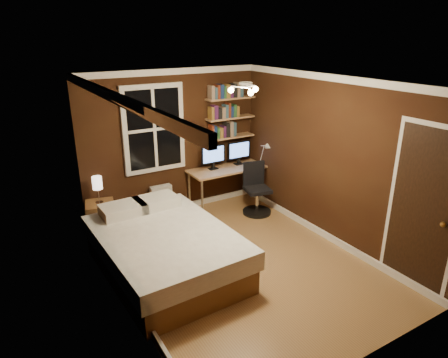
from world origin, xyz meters
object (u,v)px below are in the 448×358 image
radiator (162,201)px  monitor_left (213,157)px  desk (230,170)px  desk_lamp (265,153)px  office_chair (256,195)px  nightstand (101,218)px  bedside_lamp (98,190)px  monitor_right (239,153)px  bed (165,250)px

radiator → monitor_left: bearing=-7.5°
radiator → desk: bearing=-9.1°
radiator → desk_lamp: (1.92, -0.38, 0.68)m
desk → office_chair: office_chair is taller
nightstand → radiator: bearing=20.3°
office_chair → bedside_lamp: bearing=179.0°
nightstand → monitor_left: size_ratio=1.17×
radiator → office_chair: (1.50, -0.74, 0.06)m
monitor_left → desk_lamp: size_ratio=1.05×
monitor_left → monitor_right: bearing=0.0°
radiator → monitor_right: bearing=-4.8°
bed → desk_lamp: size_ratio=5.13×
nightstand → office_chair: 2.65m
desk_lamp → office_chair: desk_lamp is taller
monitor_left → desk_lamp: 0.98m
bed → bedside_lamp: bedside_lamp is taller
monitor_left → office_chair: monitor_left is taller
desk → monitor_right: (0.24, 0.08, 0.28)m
bedside_lamp → radiator: (1.08, 0.14, -0.48)m
radiator → bed: bearing=-111.0°
nightstand → desk: (2.36, -0.06, 0.40)m
monitor_right → office_chair: bearing=-91.6°
monitor_right → radiator: bearing=175.2°
nightstand → bedside_lamp: 0.49m
bed → desk_lamp: desk_lamp is taller
bedside_lamp → monitor_left: (2.06, 0.02, 0.20)m
monitor_left → monitor_right: (0.55, 0.00, 0.00)m
nightstand → monitor_right: size_ratio=1.17×
nightstand → monitor_right: monitor_right is taller
desk → office_chair: 0.67m
desk → monitor_left: 0.42m
nightstand → desk_lamp: 3.09m
bed → radiator: 1.77m
bed → bedside_lamp: bearing=104.3°
desk_lamp → office_chair: size_ratio=0.48×
desk_lamp → radiator: bearing=168.7°
bedside_lamp → monitor_left: 2.06m
bed → nightstand: bearing=104.3°
radiator → desk_lamp: desk_lamp is taller
bed → monitor_left: size_ratio=4.89×
nightstand → radiator: radiator is taller
bedside_lamp → desk_lamp: (3.00, -0.24, 0.20)m
desk → bed: bearing=-142.9°
radiator → desk: desk is taller
nightstand → bedside_lamp: size_ratio=1.24×
bed → desk: bearing=34.7°
monitor_right → desk_lamp: size_ratio=1.05×
nightstand → radiator: 1.09m
bedside_lamp → desk_lamp: 3.02m
radiator → monitor_right: size_ratio=1.21×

